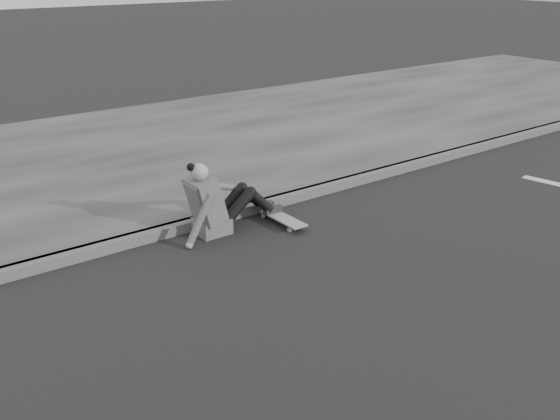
# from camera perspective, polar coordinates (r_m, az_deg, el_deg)

# --- Properties ---
(ground) EXTENTS (80.00, 80.00, 0.00)m
(ground) POSITION_cam_1_polar(r_m,az_deg,el_deg) (7.28, 20.86, -3.25)
(ground) COLOR black
(ground) RESTS_ON ground
(curb) EXTENTS (24.00, 0.16, 0.12)m
(curb) POSITION_cam_1_polar(r_m,az_deg,el_deg) (8.76, 6.85, 2.72)
(curb) COLOR #4E4E4E
(curb) RESTS_ON ground
(sidewalk) EXTENTS (24.00, 6.00, 0.12)m
(sidewalk) POSITION_cam_1_polar(r_m,az_deg,el_deg) (11.03, -4.00, 6.86)
(sidewalk) COLOR #3A3A3A
(sidewalk) RESTS_ON ground
(skateboard) EXTENTS (0.20, 0.78, 0.09)m
(skateboard) POSITION_cam_1_polar(r_m,az_deg,el_deg) (7.39, 0.09, -0.71)
(skateboard) COLOR gray
(skateboard) RESTS_ON ground
(seated_woman) EXTENTS (1.38, 0.46, 0.88)m
(seated_woman) POSITION_cam_1_polar(r_m,az_deg,el_deg) (7.10, -5.86, 0.70)
(seated_woman) COLOR #515153
(seated_woman) RESTS_ON ground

